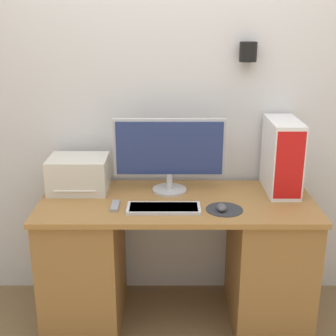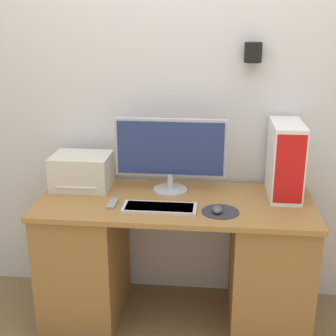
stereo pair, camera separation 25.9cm
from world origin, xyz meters
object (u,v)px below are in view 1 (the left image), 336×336
Objects in this scene: computer_tower at (280,156)px; keyboard at (162,208)px; mouse at (220,207)px; remote_control at (114,206)px; monitor at (168,151)px; printer at (77,174)px.

keyboard is at bearing -157.45° from computer_tower.
remote_control is at bearing 174.43° from mouse.
keyboard is 0.31m from mouse.
mouse is 0.58m from remote_control.
monitor is 0.45m from remote_control.
monitor is 0.66m from computer_tower.
mouse reaches higher than remote_control.
monitor is 0.56m from printer.
printer reaches higher than keyboard.
keyboard is at bearing 176.29° from mouse.
printer is 0.36m from remote_control.
computer_tower is (0.38, 0.31, 0.19)m from mouse.
mouse is at bearing -3.71° from keyboard.
mouse is at bearing -141.04° from computer_tower.
printer reaches higher than remote_control.
computer_tower is at bearing -0.30° from printer.
monitor is 0.47m from mouse.
keyboard is 0.59m from printer.
computer_tower reaches higher than printer.
monitor is at bearing 39.52° from remote_control.
keyboard is 2.93× the size of remote_control.
mouse is 0.60× the size of remote_control.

